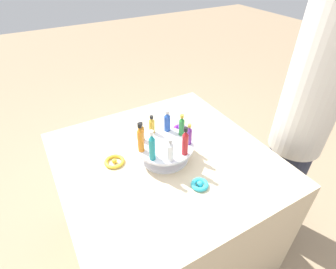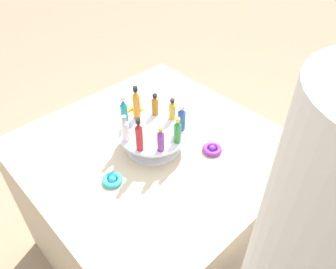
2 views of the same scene
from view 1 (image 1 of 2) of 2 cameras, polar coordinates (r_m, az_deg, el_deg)
The scene contains 16 objects.
ground_plane at distance 1.92m, azimuth -0.54°, elevation -22.87°, with size 12.00×12.00×0.00m, color #997F60.
party_table at distance 1.59m, azimuth -0.63°, elevation -15.67°, with size 1.01×1.01×0.79m.
display_stand at distance 1.27m, azimuth -0.76°, elevation -3.40°, with size 0.28×0.28×0.08m.
bottle_orange at distance 1.17m, azimuth -5.99°, elevation -0.87°, with size 0.03×0.03×0.15m.
bottle_teal at distance 1.12m, azimuth -3.49°, elevation -2.62°, with size 0.03×0.03×0.15m.
bottle_clear at distance 1.12m, azimuth 0.51°, elevation -3.57°, with size 0.03×0.03×0.12m.
bottle_red at distance 1.15m, azimuth 3.76°, elevation -1.67°, with size 0.03×0.03×0.14m.
bottle_purple at distance 1.22m, azimuth 4.60°, elevation -0.06°, with size 0.03×0.03×0.11m.
bottle_green at distance 1.28m, azimuth 2.99°, elevation 1.95°, with size 0.03×0.03×0.11m.
bottle_blue at distance 1.30m, azimuth -0.16°, elevation 2.87°, with size 0.03×0.03×0.12m.
bottle_gold at distance 1.30m, azimuth -3.55°, elevation 2.09°, with size 0.03×0.03×0.10m.
bottle_amber at distance 1.25m, azimuth -5.84°, elevation 0.49°, with size 0.03×0.03×0.10m.
ribbon_bow_purple at distance 1.47m, azimuth 2.68°, elevation 1.27°, with size 0.08×0.08×0.03m.
ribbon_bow_gold at distance 1.29m, azimuth -11.57°, elevation -5.79°, with size 0.10×0.10×0.02m.
ribbon_bow_teal at distance 1.17m, azimuth 6.93°, elevation -10.74°, with size 0.08×0.08×0.03m.
person_figure at distance 1.60m, azimuth 27.00°, elevation 1.81°, with size 0.28×0.28×1.67m.
Camera 1 is at (0.85, -0.46, 1.65)m, focal length 28.00 mm.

